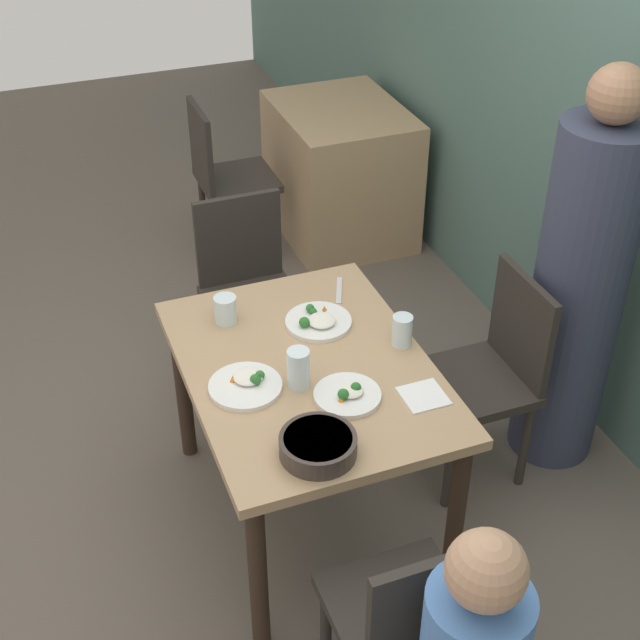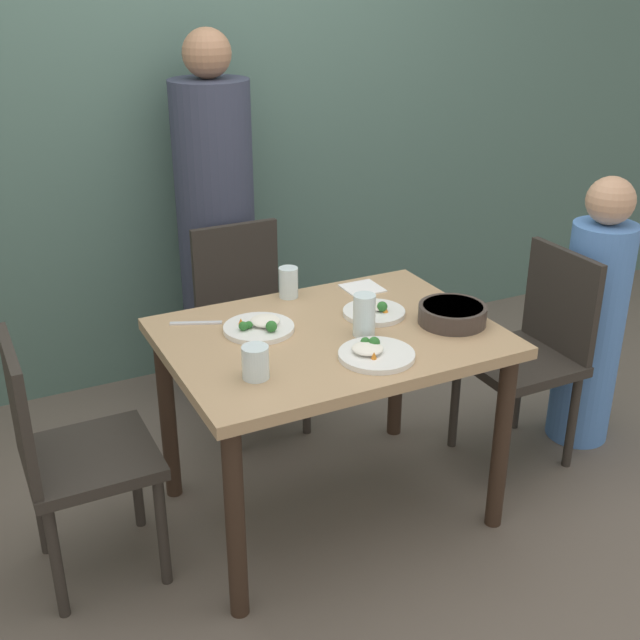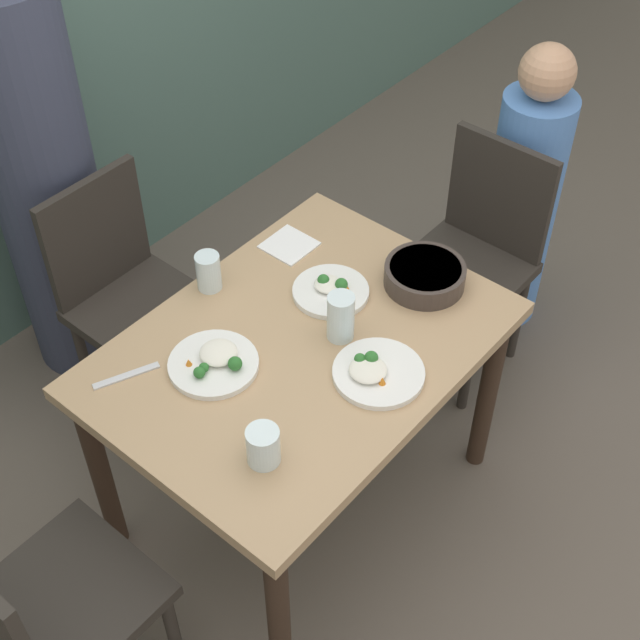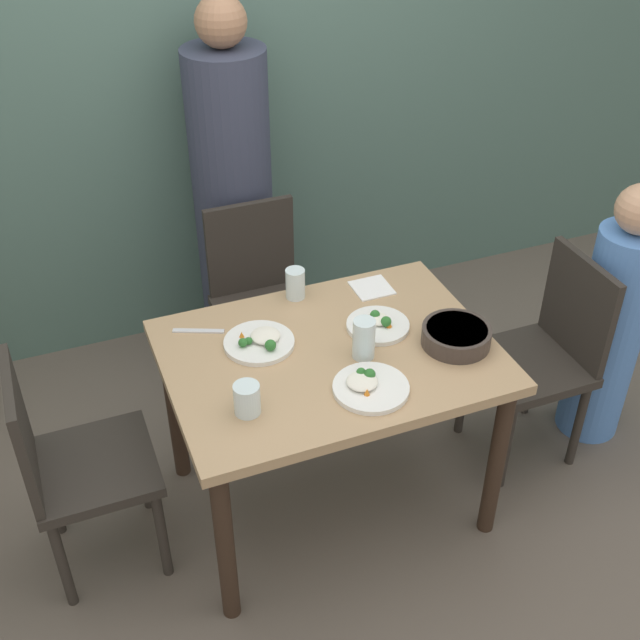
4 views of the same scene
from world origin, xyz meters
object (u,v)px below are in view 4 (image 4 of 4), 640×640
(person_adult, at_px, (234,204))
(person_child, at_px, (611,325))
(chair_adult_spot, at_px, (261,298))
(bowl_curry, at_px, (456,335))
(chair_child_spot, at_px, (544,352))
(glass_water_tall, at_px, (247,399))
(plate_rice_adult, at_px, (260,341))

(person_adult, distance_m, person_child, 1.65)
(chair_adult_spot, bearing_deg, bowl_curry, -63.56)
(chair_child_spot, bearing_deg, glass_water_tall, -82.29)
(chair_adult_spot, bearing_deg, plate_rice_adult, -107.35)
(chair_adult_spot, height_order, glass_water_tall, chair_adult_spot)
(chair_adult_spot, relative_size, chair_child_spot, 1.00)
(plate_rice_adult, height_order, glass_water_tall, glass_water_tall)
(chair_adult_spot, relative_size, bowl_curry, 3.67)
(person_adult, xyz_separation_m, bowl_curry, (0.43, -1.21, 0.01))
(bowl_curry, relative_size, glass_water_tall, 2.29)
(person_adult, xyz_separation_m, person_child, (1.20, -1.11, -0.23))
(chair_child_spot, height_order, person_adult, person_adult)
(chair_child_spot, height_order, plate_rice_adult, chair_child_spot)
(chair_child_spot, distance_m, bowl_curry, 0.56)
(person_child, distance_m, glass_water_tall, 1.57)
(chair_adult_spot, xyz_separation_m, chair_child_spot, (0.90, -0.76, 0.00))
(chair_adult_spot, xyz_separation_m, glass_water_tall, (-0.33, -0.93, 0.30))
(plate_rice_adult, xyz_separation_m, glass_water_tall, (-0.14, -0.30, 0.04))
(person_child, relative_size, glass_water_tall, 10.99)
(chair_adult_spot, distance_m, person_child, 1.42)
(person_child, relative_size, bowl_curry, 4.80)
(person_child, bearing_deg, chair_child_spot, -180.00)
(chair_child_spot, xyz_separation_m, person_child, (0.30, 0.00, 0.05))
(chair_child_spot, relative_size, person_child, 0.76)
(plate_rice_adult, bearing_deg, person_child, -5.63)
(bowl_curry, bearing_deg, plate_rice_adult, 159.18)
(chair_adult_spot, bearing_deg, person_adult, 90.00)
(bowl_curry, height_order, glass_water_tall, glass_water_tall)
(bowl_curry, bearing_deg, glass_water_tall, -174.87)
(chair_adult_spot, distance_m, glass_water_tall, 1.03)
(chair_child_spot, height_order, person_child, person_child)
(person_child, distance_m, bowl_curry, 0.81)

